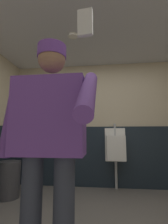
# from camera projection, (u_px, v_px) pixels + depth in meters

# --- Properties ---
(wall_back) EXTENTS (4.34, 0.12, 2.52)m
(wall_back) POSITION_uv_depth(u_px,v_px,m) (102.00, 123.00, 3.43)
(wall_back) COLOR beige
(wall_back) RESTS_ON ground_plane
(wainscot_band_back) EXTENTS (3.74, 0.03, 1.18)m
(wainscot_band_back) POSITION_uv_depth(u_px,v_px,m) (102.00, 156.00, 3.26)
(wainscot_band_back) COLOR #19232D
(wainscot_band_back) RESTS_ON ground_plane
(downlight_far) EXTENTS (0.14, 0.14, 0.03)m
(downlight_far) POSITION_uv_depth(u_px,v_px,m) (73.00, 36.00, 2.48)
(downlight_far) COLOR white
(urinal_solo) EXTENTS (0.40, 0.34, 1.24)m
(urinal_solo) POSITION_uv_depth(u_px,v_px,m) (116.00, 147.00, 3.12)
(urinal_solo) COLOR white
(urinal_solo) RESTS_ON ground_plane
(person) EXTENTS (0.71, 0.60, 1.66)m
(person) POSITION_uv_depth(u_px,v_px,m) (49.00, 138.00, 1.12)
(person) COLOR #2D3342
(person) RESTS_ON ground_plane
(cell_phone) EXTENTS (0.06, 0.03, 0.11)m
(cell_phone) POSITION_uv_depth(u_px,v_px,m) (85.00, 23.00, 0.66)
(cell_phone) COLOR silver
(trash_bin) EXTENTS (0.37, 0.37, 0.58)m
(trash_bin) POSITION_uv_depth(u_px,v_px,m) (8.00, 179.00, 2.68)
(trash_bin) COLOR #38383D
(trash_bin) RESTS_ON ground_plane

